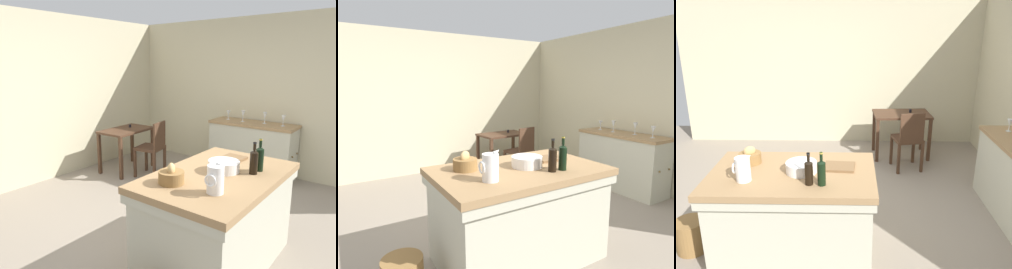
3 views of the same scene
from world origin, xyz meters
TOP-DOWN VIEW (x-y plane):
  - ground_plane at (0.00, 0.00)m, footprint 6.76×6.76m
  - wall_back at (0.00, 2.60)m, footprint 5.32×0.12m
  - wall_right at (2.60, 0.00)m, footprint 0.12×5.20m
  - island_table at (-0.20, -0.68)m, footprint 1.53×0.96m
  - side_cabinet at (2.26, 0.05)m, footprint 0.52×1.40m
  - writing_desk at (1.16, 1.87)m, footprint 0.93×0.61m
  - wooden_chair at (1.19, 1.30)m, footprint 0.47×0.47m
  - pitcher at (-0.60, -0.87)m, footprint 0.17×0.13m
  - wash_bowl at (-0.12, -0.68)m, footprint 0.29×0.29m
  - bread_basket at (-0.65, -0.49)m, footprint 0.21×0.21m
  - cutting_board at (0.23, -0.59)m, footprint 0.30×0.24m
  - wine_bottle_dark at (0.09, -0.93)m, footprint 0.07×0.07m
  - wine_bottle_amber at (-0.02, -0.92)m, footprint 0.07×0.07m
  - wine_glass_far_left at (2.27, -0.42)m, footprint 0.07×0.07m
  - wine_glass_left at (2.31, -0.12)m, footprint 0.07×0.07m
  - wine_glass_middle at (2.25, 0.23)m, footprint 0.07×0.07m
  - wine_glass_right at (2.28, 0.52)m, footprint 0.07×0.07m

SIDE VIEW (x-z plane):
  - ground_plane at x=0.00m, z-range 0.00..0.00m
  - side_cabinet at x=2.26m, z-range 0.00..0.90m
  - island_table at x=-0.20m, z-range 0.03..0.92m
  - wooden_chair at x=1.19m, z-range 0.05..0.97m
  - writing_desk at x=1.16m, z-range 0.22..1.01m
  - cutting_board at x=0.23m, z-range 0.89..0.91m
  - wash_bowl at x=-0.12m, z-range 0.89..0.98m
  - bread_basket at x=-0.65m, z-range 0.86..1.03m
  - wine_glass_right at x=2.28m, z-range 0.92..1.07m
  - pitcher at x=-0.60m, z-range 0.87..1.13m
  - wine_bottle_amber at x=-0.02m, z-range 0.86..1.15m
  - wine_bottle_dark at x=0.09m, z-range 0.86..1.16m
  - wine_glass_far_left at x=2.27m, z-range 0.92..1.09m
  - wine_glass_left at x=2.31m, z-range 0.93..1.11m
  - wine_glass_middle at x=2.25m, z-range 0.93..1.11m
  - wall_back at x=0.00m, z-range 0.00..2.60m
  - wall_right at x=2.60m, z-range 0.00..2.60m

